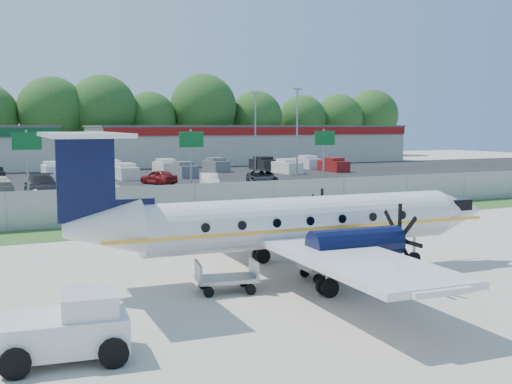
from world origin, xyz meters
name	(u,v)px	position (x,y,z in m)	size (l,w,h in m)	color
ground	(326,269)	(0.00, 0.00, 0.00)	(170.00, 170.00, 0.00)	beige
grass_verge	(208,224)	(0.00, 12.00, 0.01)	(170.00, 4.00, 0.02)	#2D561E
access_road	(168,208)	(0.00, 19.00, 0.01)	(170.00, 8.00, 0.02)	black
parking_lot	(99,182)	(0.00, 40.00, 0.01)	(170.00, 32.00, 0.02)	black
perimeter_fence	(195,201)	(0.00, 14.00, 1.00)	(120.00, 0.06, 1.99)	gray
building_east	(251,144)	(26.00, 61.98, 2.63)	(44.40, 12.40, 5.24)	#B9B7A7
sign_left	(27,152)	(-8.00, 22.91, 3.61)	(1.80, 0.26, 5.00)	gray
sign_mid	(191,149)	(3.00, 22.91, 3.61)	(1.80, 0.26, 5.00)	gray
sign_right	(324,147)	(14.00, 22.91, 3.61)	(1.80, 0.26, 5.00)	gray
light_pole_ne	(297,126)	(20.00, 38.00, 5.23)	(0.90, 0.35, 9.09)	gray
light_pole_se	(255,126)	(20.00, 48.00, 5.23)	(0.90, 0.35, 9.09)	gray
tree_line	(48,163)	(0.00, 74.00, 0.00)	(112.00, 6.00, 14.00)	#214D16
aircraft	(293,222)	(-1.75, -0.66, 1.97)	(16.44, 16.22, 5.09)	silver
pushback_tug	(70,327)	(-10.14, -5.35, 0.73)	(3.01, 2.34, 1.52)	silver
baggage_cart_near	(329,265)	(-0.73, -1.41, 0.47)	(2.03, 1.32, 1.02)	gray
baggage_cart_far	(226,278)	(-4.62, -1.48, 0.47)	(2.10, 1.50, 1.00)	gray
cone_starboard_wing	(235,225)	(0.48, 9.46, 0.27)	(0.41, 0.41, 0.58)	orange
road_car_mid	(286,198)	(9.51, 20.81, 0.00)	(1.91, 4.69, 1.36)	maroon
parked_car_b	(42,198)	(-6.48, 28.79, 0.00)	(2.37, 5.83, 1.69)	black
parked_car_c	(107,194)	(-1.69, 29.07, 0.00)	(1.62, 4.03, 1.37)	beige
parked_car_d	(209,189)	(7.05, 29.78, 0.00)	(1.38, 3.96, 1.30)	beige
parked_car_e	(262,187)	(11.70, 29.29, 0.00)	(2.47, 5.35, 1.49)	black
parked_car_g	(159,184)	(4.36, 35.36, 0.00)	(1.57, 3.91, 1.33)	maroon
far_parking_rows	(88,178)	(0.00, 45.00, 0.00)	(56.00, 10.00, 1.60)	gray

